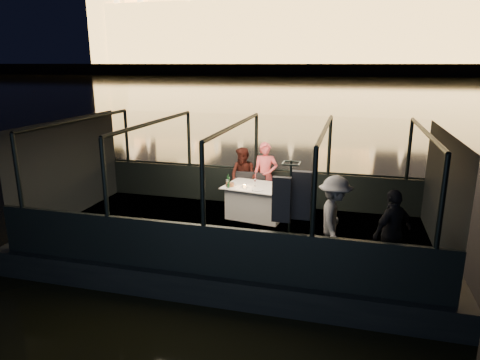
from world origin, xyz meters
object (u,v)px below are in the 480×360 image
(person_man_maroon, at_px, (243,177))
(passenger_stripe, at_px, (334,217))
(chair_port_right, at_px, (256,193))
(person_woman_coral, at_px, (265,179))
(wine_bottle, at_px, (228,181))
(passenger_dark, at_px, (393,227))
(chair_port_left, at_px, (242,192))
(coat_stand, at_px, (289,222))
(dining_table_central, at_px, (257,202))

(person_man_maroon, bearing_deg, passenger_stripe, -24.11)
(chair_port_right, height_order, passenger_stripe, passenger_stripe)
(person_woman_coral, relative_size, person_man_maroon, 1.10)
(chair_port_right, xyz_separation_m, passenger_stripe, (1.97, -2.35, 0.40))
(person_man_maroon, relative_size, wine_bottle, 4.71)
(person_woman_coral, xyz_separation_m, passenger_dark, (2.77, -2.85, 0.10))
(passenger_stripe, relative_size, wine_bottle, 5.05)
(chair_port_left, relative_size, coat_stand, 0.46)
(chair_port_right, bearing_deg, chair_port_left, -171.03)
(coat_stand, relative_size, person_woman_coral, 1.20)
(dining_table_central, height_order, person_woman_coral, person_woman_coral)
(wine_bottle, bearing_deg, chair_port_left, 79.97)
(chair_port_right, xyz_separation_m, wine_bottle, (-0.48, -0.76, 0.47))
(dining_table_central, xyz_separation_m, chair_port_right, (-0.12, 0.45, 0.06))
(chair_port_left, relative_size, wine_bottle, 2.85)
(dining_table_central, bearing_deg, coat_stand, -65.85)
(chair_port_right, height_order, coat_stand, coat_stand)
(chair_port_left, bearing_deg, passenger_stripe, -49.81)
(coat_stand, height_order, person_man_maroon, coat_stand)
(chair_port_left, bearing_deg, dining_table_central, -48.32)
(person_woman_coral, bearing_deg, person_man_maroon, 171.71)
(coat_stand, relative_size, person_man_maroon, 1.32)
(passenger_stripe, xyz_separation_m, passenger_dark, (0.98, -0.23, 0.00))
(chair_port_right, relative_size, person_woman_coral, 0.55)
(person_woman_coral, height_order, person_man_maroon, person_woman_coral)
(chair_port_left, relative_size, passenger_stripe, 0.57)
(chair_port_right, distance_m, passenger_stripe, 3.09)
(passenger_dark, bearing_deg, person_man_maroon, -86.05)
(dining_table_central, xyz_separation_m, person_man_maroon, (-0.51, 0.72, 0.36))
(person_woman_coral, xyz_separation_m, passenger_stripe, (1.79, -2.62, 0.10))
(coat_stand, xyz_separation_m, person_man_maroon, (-1.63, 3.22, -0.15))
(passenger_dark, bearing_deg, wine_bottle, -73.58)
(chair_port_left, height_order, coat_stand, coat_stand)
(chair_port_left, distance_m, passenger_dark, 4.20)
(person_woman_coral, relative_size, wine_bottle, 5.21)
(dining_table_central, xyz_separation_m, chair_port_left, (-0.47, 0.45, 0.06))
(person_woman_coral, distance_m, person_man_maroon, 0.56)
(person_man_maroon, distance_m, passenger_dark, 4.39)
(dining_table_central, bearing_deg, passenger_stripe, -45.84)
(person_woman_coral, xyz_separation_m, person_man_maroon, (-0.56, 0.00, 0.00))
(chair_port_right, xyz_separation_m, coat_stand, (1.24, -2.95, 0.45))
(chair_port_right, bearing_deg, person_man_maroon, 154.19)
(dining_table_central, distance_m, person_man_maroon, 0.96)
(coat_stand, distance_m, wine_bottle, 2.79)
(chair_port_left, height_order, chair_port_right, same)
(passenger_stripe, height_order, passenger_dark, passenger_stripe)
(person_man_maroon, relative_size, passenger_stripe, 0.93)
(coat_stand, bearing_deg, passenger_dark, 12.32)
(passenger_dark, bearing_deg, chair_port_left, -83.64)
(coat_stand, relative_size, wine_bottle, 6.22)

